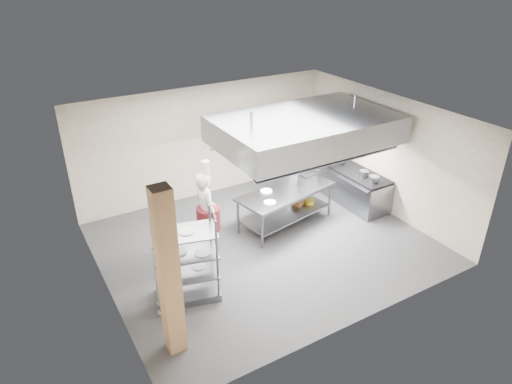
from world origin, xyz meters
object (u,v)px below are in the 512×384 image
pass_rack (186,258)px  island (285,207)px  chef_head (206,212)px  griddle (307,179)px  stockpot (364,174)px  chef_plating (164,271)px  chef_line (292,168)px  cooking_range (354,188)px

pass_rack → island: bearing=37.6°
chef_head → griddle: chef_head is taller
island → stockpot: stockpot is taller
island → chef_plating: bearing=-168.6°
island → griddle: (0.70, 0.10, 0.55)m
chef_plating → griddle: (4.28, 1.56, 0.14)m
pass_rack → chef_line: (3.97, 2.30, 0.03)m
chef_plating → stockpot: (5.72, 1.12, 0.11)m
pass_rack → chef_head: chef_head is taller
stockpot → chef_head: bearing=175.8°
chef_head → chef_plating: bearing=131.0°
cooking_range → chef_head: size_ratio=1.07×
chef_plating → stockpot: size_ratio=7.64×
cooking_range → stockpot: stockpot is taller
island → chef_plating: 3.89m
island → chef_line: chef_line is taller
stockpot → pass_rack: bearing=-169.5°
island → pass_rack: pass_rack is taller
island → chef_plating: chef_plating is taller
chef_line → chef_plating: size_ratio=1.05×
chef_head → chef_line: 3.12m
chef_line → island: bearing=-40.8°
chef_head → stockpot: bearing=-97.1°
island → griddle: griddle is taller
cooking_range → chef_head: chef_head is taller
cooking_range → chef_plating: (-5.76, -1.45, 0.45)m
cooking_range → chef_line: (-1.32, 1.00, 0.49)m
cooking_range → stockpot: (-0.04, -0.33, 0.56)m
island → chef_line: (0.85, 0.99, 0.46)m
chef_line → pass_rack: bearing=-60.0°
chef_line → cooking_range: bearing=52.9°
chef_plating → stockpot: chef_plating is taller
pass_rack → chef_plating: size_ratio=1.02×
chef_line → chef_plating: chef_line is taller
pass_rack → stockpot: pass_rack is taller
chef_line → griddle: (-0.16, -0.89, 0.09)m
island → stockpot: (2.14, -0.33, 0.52)m
island → cooking_range: size_ratio=1.22×
island → chef_line: size_ratio=1.33×
cooking_range → chef_line: 1.73m
griddle → island: bearing=175.5°
cooking_range → chef_line: size_ratio=1.10×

